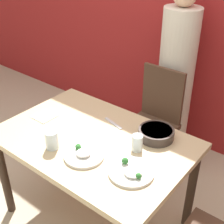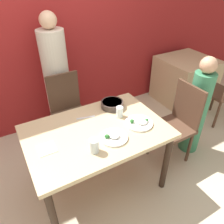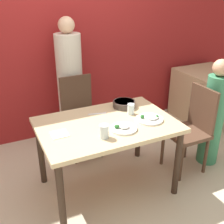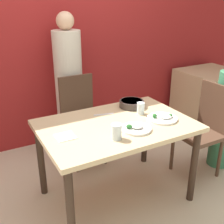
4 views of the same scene
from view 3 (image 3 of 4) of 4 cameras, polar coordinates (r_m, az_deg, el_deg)
The scene contains 15 objects.
ground_plane at distance 2.99m, azimuth -0.95°, elevation -14.91°, with size 10.00×10.00×0.00m, color beige.
wall_back at distance 3.64m, azimuth -10.47°, elevation 15.56°, with size 10.00×0.06×2.70m.
dining_table at distance 2.63m, azimuth -1.04°, elevation -3.98°, with size 1.25×0.85×0.74m.
chair_adult_spot at distance 3.33m, azimuth -6.44°, elevation -0.28°, with size 0.40×0.40×0.94m.
chair_child_spot at distance 3.12m, azimuth 15.94°, elevation -2.94°, with size 0.40×0.40×0.94m.
person_adult at distance 3.53m, azimuth -8.38°, elevation 5.00°, with size 0.31×0.31×1.57m.
person_child at distance 3.28m, azimuth 19.86°, elevation -0.86°, with size 0.23×0.23×1.21m.
bowl_curry at distance 2.90m, azimuth 2.47°, elevation 1.68°, with size 0.23×0.23×0.06m.
plate_rice_adult at distance 2.65m, azimuth 7.68°, elevation -1.36°, with size 0.26×0.26×0.06m.
plate_rice_child at distance 2.47m, azimuth 2.29°, elevation -3.25°, with size 0.24×0.24×0.05m.
glass_water_tall at distance 2.74m, azimuth 3.85°, elevation 0.60°, with size 0.07×0.07×0.11m.
glass_water_short at distance 2.32m, azimuth -1.63°, elevation -3.96°, with size 0.08×0.08×0.12m.
napkin_folded at distance 2.43m, azimuth -10.63°, elevation -4.43°, with size 0.14×0.14×0.01m.
fork_steel at distance 2.76m, azimuth -3.03°, elevation -0.34°, with size 0.18×0.06×0.01m.
background_table at distance 4.49m, azimuth 18.64°, elevation 3.40°, with size 0.80×0.78×0.73m.
Camera 3 is at (-0.94, -2.10, 1.92)m, focal length 45.00 mm.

